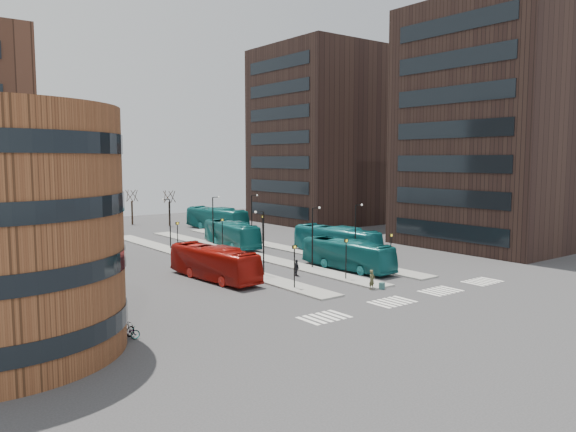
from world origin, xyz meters
TOP-DOWN VIEW (x-y plane):
  - ground at (0.00, 0.00)m, footprint 160.00×160.00m
  - island_left at (-4.00, 30.00)m, footprint 2.50×45.00m
  - island_mid at (2.00, 30.00)m, footprint 2.50×45.00m
  - island_right at (8.00, 30.00)m, footprint 2.50×45.00m
  - suitcase at (1.52, 7.44)m, footprint 0.55×0.49m
  - red_bus at (-7.91, 19.50)m, footprint 3.50×11.42m
  - teal_bus_a at (5.13, 15.53)m, footprint 3.05×11.00m
  - teal_bus_b at (3.67, 35.23)m, footprint 4.18×11.88m
  - teal_bus_c at (10.12, 22.62)m, footprint 3.41×12.09m
  - teal_bus_d at (10.81, 51.17)m, footprint 4.34×12.93m
  - traveller at (0.79, 7.93)m, footprint 0.65×0.47m
  - commuter_a at (-5.58, 18.12)m, footprint 0.81×0.64m
  - commuter_b at (-0.91, 16.12)m, footprint 0.54×0.98m
  - commuter_c at (4.26, 16.05)m, footprint 1.05×1.11m
  - bicycle_near at (-21.00, 7.45)m, footprint 1.73×0.60m
  - bicycle_mid at (-21.00, 7.89)m, footprint 1.83×1.11m
  - bicycle_far at (-21.00, 9.42)m, footprint 1.65×1.01m
  - crosswalk_stripes at (1.75, 4.00)m, footprint 22.35×2.40m
  - tower_near at (31.98, 16.00)m, footprint 20.12×20.00m
  - tower_far at (31.98, 50.00)m, footprint 20.12×20.00m
  - sign_poles at (1.60, 23.00)m, footprint 12.45×22.12m
  - lamp_posts at (2.64, 28.00)m, footprint 14.04×20.24m
  - bare_trees at (2.67, 62.67)m, footprint 10.97×8.14m

SIDE VIEW (x-z plane):
  - ground at x=0.00m, z-range 0.00..0.00m
  - crosswalk_stripes at x=1.75m, z-range 0.00..0.01m
  - island_left at x=-4.00m, z-range 0.00..0.15m
  - island_mid at x=2.00m, z-range 0.00..0.15m
  - island_right at x=8.00m, z-range 0.00..0.15m
  - suitcase at x=1.52m, z-range 0.00..0.57m
  - bicycle_far at x=-21.00m, z-range 0.00..0.82m
  - bicycle_near at x=-21.00m, z-range 0.00..0.91m
  - bicycle_mid at x=-21.00m, z-range 0.00..1.07m
  - commuter_c at x=4.26m, z-range 0.00..1.51m
  - commuter_b at x=-0.91m, z-range 0.00..1.58m
  - commuter_a at x=-5.58m, z-range 0.00..1.64m
  - traveller at x=0.79m, z-range 0.00..1.68m
  - teal_bus_a at x=5.13m, z-range 0.00..3.04m
  - red_bus at x=-7.91m, z-range 0.00..3.13m
  - teal_bus_b at x=3.67m, z-range 0.00..3.24m
  - teal_bus_c at x=10.12m, z-range 0.00..3.33m
  - teal_bus_d at x=10.81m, z-range 0.00..3.53m
  - sign_poles at x=1.60m, z-range 0.58..4.23m
  - bare_trees at x=2.67m, z-range -0.22..5.67m
  - lamp_posts at x=2.64m, z-range 0.52..6.64m
  - tower_near at x=31.98m, z-range 0.00..30.00m
  - tower_far at x=31.98m, z-range 0.00..30.00m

